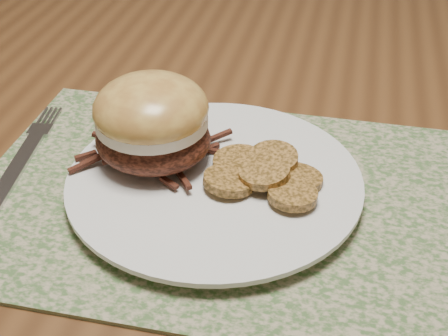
# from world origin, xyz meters

# --- Properties ---
(dining_table) EXTENTS (1.50, 0.90, 0.75)m
(dining_table) POSITION_xyz_m (0.00, 0.00, 0.67)
(dining_table) COLOR brown
(dining_table) RESTS_ON ground
(placemat) EXTENTS (0.45, 0.33, 0.00)m
(placemat) POSITION_xyz_m (-0.13, -0.18, 0.75)
(placemat) COLOR #446333
(placemat) RESTS_ON dining_table
(dinner_plate) EXTENTS (0.26, 0.26, 0.02)m
(dinner_plate) POSITION_xyz_m (-0.13, -0.17, 0.76)
(dinner_plate) COLOR white
(dinner_plate) RESTS_ON placemat
(pork_sandwich) EXTENTS (0.14, 0.13, 0.08)m
(pork_sandwich) POSITION_xyz_m (-0.19, -0.16, 0.81)
(pork_sandwich) COLOR black
(pork_sandwich) RESTS_ON dinner_plate
(roasted_potatoes) EXTENTS (0.13, 0.11, 0.03)m
(roasted_potatoes) POSITION_xyz_m (-0.08, -0.17, 0.78)
(roasted_potatoes) COLOR #9E6A2E
(roasted_potatoes) RESTS_ON dinner_plate
(fork) EXTENTS (0.04, 0.20, 0.00)m
(fork) POSITION_xyz_m (-0.33, -0.17, 0.76)
(fork) COLOR #B1B0B8
(fork) RESTS_ON placemat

